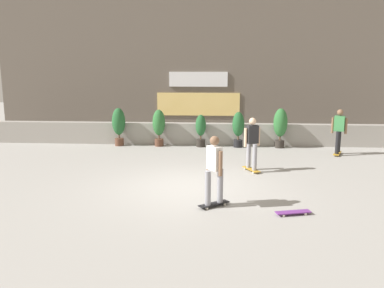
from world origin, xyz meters
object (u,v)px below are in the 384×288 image
skater_far_right (214,168)px  skateboard_near_camera (293,212)px  potted_plant_2 (201,129)px  skater_foreground (339,130)px  skater_mid_plaza (252,142)px  potted_plant_4 (280,125)px  potted_plant_0 (119,124)px  potted_plant_3 (238,127)px  potted_plant_1 (159,125)px

skater_far_right → skateboard_near_camera: 2.03m
skater_far_right → skateboard_near_camera: (1.78, -0.42, -0.88)m
potted_plant_2 → skater_foreground: (5.14, -1.20, 0.21)m
potted_plant_2 → skater_foreground: skater_foreground is taller
skater_far_right → skater_mid_plaza: size_ratio=1.00×
potted_plant_2 → skateboard_near_camera: size_ratio=1.59×
potted_plant_4 → skateboard_near_camera: (-0.77, -7.53, -0.87)m
skater_mid_plaza → skateboard_near_camera: 3.90m
potted_plant_2 → skater_far_right: (0.64, -7.11, 0.21)m
potted_plant_0 → skater_foreground: (8.52, -1.20, 0.03)m
potted_plant_3 → skater_mid_plaza: size_ratio=0.84×
potted_plant_0 → skater_foreground: bearing=-8.0°
potted_plant_3 → skateboard_near_camera: (0.90, -7.53, -0.76)m
potted_plant_2 → skater_far_right: size_ratio=0.77×
skater_mid_plaza → potted_plant_2: bearing=115.1°
skater_foreground → potted_plant_0: bearing=172.0°
potted_plant_1 → skater_foreground: size_ratio=0.89×
skater_far_right → potted_plant_4: bearing=70.3°
skateboard_near_camera → skater_foreground: bearing=66.7°
potted_plant_2 → skater_mid_plaza: (1.77, -3.78, 0.21)m
potted_plant_0 → skater_foreground: size_ratio=0.92×
potted_plant_2 → potted_plant_4: 3.19m
potted_plant_3 → skateboard_near_camera: bearing=-83.2°
potted_plant_1 → potted_plant_3: size_ratio=1.05×
potted_plant_3 → potted_plant_4: (1.67, 0.00, 0.11)m
skateboard_near_camera → skater_far_right: bearing=166.6°
potted_plant_3 → potted_plant_2: bearing=180.0°
skater_foreground → skater_far_right: bearing=-127.3°
potted_plant_1 → potted_plant_4: (4.90, 0.00, 0.06)m
skater_foreground → skateboard_near_camera: bearing=-113.3°
potted_plant_0 → potted_plant_4: size_ratio=0.98×
potted_plant_1 → skater_mid_plaza: size_ratio=0.89×
potted_plant_1 → skateboard_near_camera: (4.13, -7.53, -0.81)m
potted_plant_4 → skater_foreground: size_ratio=0.94×
skater_foreground → skater_far_right: same height
skater_mid_plaza → skateboard_near_camera: size_ratio=2.06×
potted_plant_3 → skater_mid_plaza: skater_mid_plaza is taller
potted_plant_4 → skater_far_right: bearing=-109.7°
potted_plant_0 → skater_far_right: size_ratio=0.92×
skater_mid_plaza → potted_plant_1: bearing=132.6°
potted_plant_3 → skater_mid_plaza: bearing=-86.1°
skateboard_near_camera → potted_plant_1: bearing=118.7°
skater_foreground → potted_plant_1: bearing=170.1°
skateboard_near_camera → potted_plant_2: bearing=107.8°
skater_far_right → skater_mid_plaza: same height
potted_plant_1 → skater_far_right: bearing=-71.7°
potted_plant_0 → potted_plant_3: (4.89, -0.00, -0.09)m
potted_plant_2 → potted_plant_1: bearing=-180.0°
potted_plant_2 → skateboard_near_camera: 7.94m
skater_mid_plaza → skateboard_near_camera: (0.65, -3.75, -0.88)m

